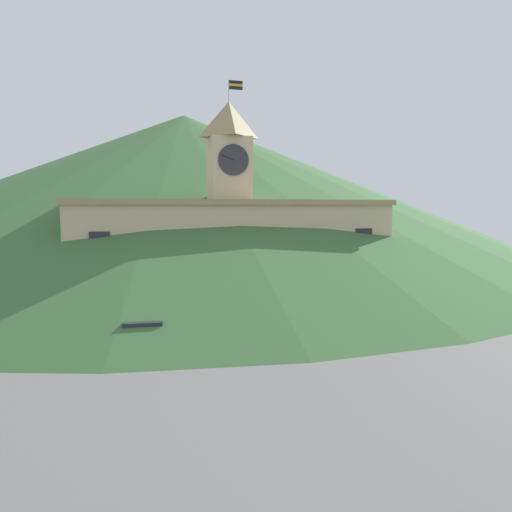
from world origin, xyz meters
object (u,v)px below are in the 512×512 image
at_px(car_green_wagon, 78,328).
at_px(car_black_suv, 381,316).
at_px(street_lamp_right, 126,280).
at_px(pedestrian, 275,303).
at_px(car_yellow_coupe, 333,334).
at_px(car_red_sedan, 313,308).
at_px(street_lamp_far_left, 238,272).
at_px(street_lamp_center, 359,271).
at_px(car_silver_hatch, 247,328).
at_px(car_blue_van, 143,336).

bearing_deg(car_green_wagon, car_black_suv, -2.14).
distance_m(street_lamp_right, pedestrian, 14.54).
xyz_separation_m(car_yellow_coupe, pedestrian, (-1.27, 11.35, 0.32)).
bearing_deg(car_red_sedan, car_yellow_coupe, -105.21).
height_order(street_lamp_far_left, street_lamp_center, street_lamp_far_left).
relative_size(car_silver_hatch, car_green_wagon, 0.85).
bearing_deg(car_black_suv, street_lamp_far_left, 140.01).
xyz_separation_m(car_green_wagon, car_blue_van, (4.91, -4.87, 0.25)).
xyz_separation_m(street_lamp_far_left, car_green_wagon, (-14.80, -7.34, -3.05)).
height_order(car_red_sedan, car_blue_van, car_blue_van).
bearing_deg(street_lamp_far_left, car_blue_van, -129.01).
relative_size(street_lamp_center, car_black_suv, 0.95).
height_order(street_lamp_center, pedestrian, street_lamp_center).
xyz_separation_m(street_lamp_right, car_silver_hatch, (9.26, -10.84, -2.74)).
bearing_deg(car_silver_hatch, street_lamp_right, 126.36).
relative_size(car_black_suv, car_blue_van, 0.96).
bearing_deg(street_lamp_center, car_green_wagon, -165.46).
bearing_deg(car_red_sedan, street_lamp_right, 162.04).
xyz_separation_m(street_lamp_center, car_red_sedan, (-7.11, -4.60, -2.79)).
distance_m(street_lamp_far_left, car_black_suv, 14.92).
bearing_deg(pedestrian, street_lamp_far_left, -100.77).
xyz_separation_m(car_green_wagon, car_yellow_coupe, (19.18, -6.68, -0.09)).
xyz_separation_m(street_lamp_right, car_green_wagon, (-3.84, -7.34, -2.72)).
height_order(car_red_sedan, car_green_wagon, car_green_wagon).
xyz_separation_m(street_lamp_far_left, pedestrian, (3.11, -2.68, -2.82)).
xyz_separation_m(street_lamp_right, car_yellow_coupe, (15.34, -14.02, -2.81)).
height_order(street_lamp_right, street_lamp_far_left, street_lamp_far_left).
xyz_separation_m(car_silver_hatch, car_black_suv, (12.36, 0.83, 0.14)).
relative_size(street_lamp_far_left, car_green_wagon, 1.11).
bearing_deg(car_red_sedan, street_lamp_center, 29.73).
bearing_deg(car_yellow_coupe, street_lamp_center, -121.80).
distance_m(street_lamp_far_left, pedestrian, 4.98).
height_order(car_blue_van, pedestrian, car_blue_van).
relative_size(car_green_wagon, car_black_suv, 0.94).
bearing_deg(street_lamp_center, car_black_suv, -105.89).
xyz_separation_m(street_lamp_far_left, car_black_suv, (10.66, -10.01, -2.94)).
xyz_separation_m(street_lamp_center, car_green_wagon, (-28.31, -7.34, -2.75)).
bearing_deg(street_lamp_right, car_green_wagon, -117.61).
height_order(street_lamp_center, car_black_suv, street_lamp_center).
height_order(street_lamp_right, car_black_suv, street_lamp_right).
bearing_deg(street_lamp_far_left, street_lamp_center, 0.00).
bearing_deg(car_red_sedan, street_lamp_far_left, 141.16).
relative_size(car_yellow_coupe, car_black_suv, 0.85).
relative_size(street_lamp_far_left, car_red_sedan, 1.16).
height_order(street_lamp_far_left, car_silver_hatch, street_lamp_far_left).
bearing_deg(car_silver_hatch, car_green_wagon, 160.91).
bearing_deg(car_silver_hatch, car_black_suv, -0.32).
distance_m(car_red_sedan, car_green_wagon, 21.37).
distance_m(car_silver_hatch, car_green_wagon, 13.56).
xyz_separation_m(car_silver_hatch, pedestrian, (4.81, 8.16, 0.25)).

